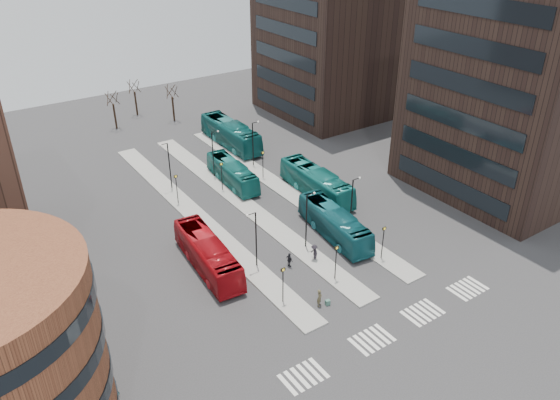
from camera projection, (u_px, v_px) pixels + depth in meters
ground at (416, 364)px, 42.49m from camera, size 160.00×160.00×0.00m
island_left at (197, 216)px, 62.20m from camera, size 2.50×45.00×0.15m
island_mid at (242, 202)px, 65.15m from camera, size 2.50×45.00×0.15m
island_right at (283, 189)px, 68.11m from camera, size 2.50×45.00×0.15m
suitcase at (328, 302)px, 48.63m from camera, size 0.46×0.39×0.51m
red_bus at (208, 254)px, 52.88m from camera, size 3.72×11.86×3.25m
teal_bus_a at (334, 223)px, 58.01m from camera, size 4.00×11.54×3.15m
teal_bus_b at (232, 173)px, 68.93m from camera, size 3.12×10.67×2.94m
teal_bus_c at (316, 182)px, 66.10m from camera, size 3.27×12.24×3.38m
teal_bus_d at (231, 134)px, 79.53m from camera, size 3.11×13.15×3.66m
traveller at (319, 298)px, 48.25m from camera, size 0.75×0.71×1.73m
commuter_a at (214, 280)px, 50.60m from camera, size 0.92×0.79×1.66m
commuter_b at (289, 260)px, 53.47m from camera, size 0.48×0.94×1.55m
commuter_c at (314, 253)px, 54.32m from camera, size 0.92×1.30×1.82m
bicycle_far at (110, 399)px, 38.95m from camera, size 1.84×1.25×0.91m
crosswalk_stripes at (396, 327)px, 46.24m from camera, size 22.35×2.40×0.01m
tower_near at (524, 66)px, 62.58m from camera, size 20.12×20.00×30.00m
tower_far at (336, 19)px, 87.19m from camera, size 20.12×20.00×30.00m
sign_poles at (271, 210)px, 58.76m from camera, size 12.45×22.12×3.65m
lamp_posts at (254, 181)px, 62.33m from camera, size 14.04×20.24×6.12m
bare_trees at (141, 105)px, 87.85m from camera, size 10.97×8.14×5.90m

